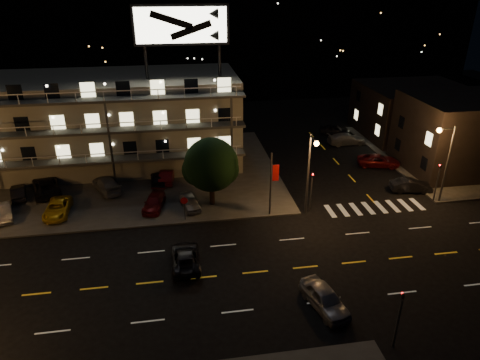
{
  "coord_description": "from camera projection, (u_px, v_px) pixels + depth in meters",
  "views": [
    {
      "loc": [
        -3.35,
        -26.16,
        20.55
      ],
      "look_at": [
        2.08,
        8.0,
        4.12
      ],
      "focal_mm": 32.0,
      "sensor_mm": 36.0,
      "label": 1
    }
  ],
  "objects": [
    {
      "name": "side_bldg_front",
      "position": [
        468.0,
        133.0,
        49.33
      ],
      "size": [
        14.06,
        10.0,
        8.5
      ],
      "color": "black",
      "rests_on": "ground"
    },
    {
      "name": "road_car_west",
      "position": [
        185.0,
        258.0,
        33.52
      ],
      "size": [
        2.21,
        4.76,
        1.32
      ],
      "primitive_type": "imported",
      "rotation": [
        0.0,
        0.0,
        3.14
      ],
      "color": "black",
      "rests_on": "ground"
    },
    {
      "name": "signal_sw",
      "position": [
        399.0,
        314.0,
        25.23
      ],
      "size": [
        0.2,
        0.27,
        4.6
      ],
      "color": "#2D2D30",
      "rests_on": "ground"
    },
    {
      "name": "curb_ne",
      "position": [
        440.0,
        154.0,
        54.69
      ],
      "size": [
        16.0,
        24.0,
        0.15
      ],
      "primitive_type": "cube",
      "color": "#373734",
      "rests_on": "ground"
    },
    {
      "name": "lot_car_6",
      "position": [
        46.0,
        186.0,
        44.49
      ],
      "size": [
        4.08,
        5.96,
        1.51
      ],
      "primitive_type": "imported",
      "rotation": [
        0.0,
        0.0,
        3.46
      ],
      "color": "black",
      "rests_on": "curb_nw"
    },
    {
      "name": "lot_car_1",
      "position": [
        4.0,
        212.0,
        39.79
      ],
      "size": [
        2.53,
        3.94,
        1.23
      ],
      "primitive_type": "imported",
      "rotation": [
        0.0,
        0.0,
        0.36
      ],
      "color": "gray",
      "rests_on": "curb_nw"
    },
    {
      "name": "lot_car_8",
      "position": [
        158.0,
        178.0,
        46.53
      ],
      "size": [
        1.72,
        3.92,
        1.31
      ],
      "primitive_type": "imported",
      "rotation": [
        0.0,
        0.0,
        3.19
      ],
      "color": "black",
      "rests_on": "curb_nw"
    },
    {
      "name": "streetlight_nc",
      "position": [
        310.0,
        167.0,
        38.79
      ],
      "size": [
        0.44,
        1.92,
        8.0
      ],
      "color": "#2D2D30",
      "rests_on": "ground"
    },
    {
      "name": "motel",
      "position": [
        118.0,
        120.0,
        50.23
      ],
      "size": [
        28.0,
        13.8,
        18.1
      ],
      "color": "gray",
      "rests_on": "ground"
    },
    {
      "name": "signal_nw",
      "position": [
        311.0,
        188.0,
        40.39
      ],
      "size": [
        0.2,
        0.27,
        4.6
      ],
      "color": "#2D2D30",
      "rests_on": "ground"
    },
    {
      "name": "lot_car_5",
      "position": [
        18.0,
        192.0,
        43.47
      ],
      "size": [
        2.37,
        4.0,
        1.24
      ],
      "primitive_type": "imported",
      "rotation": [
        0.0,
        0.0,
        3.44
      ],
      "color": "black",
      "rests_on": "curb_nw"
    },
    {
      "name": "lot_car_7",
      "position": [
        107.0,
        185.0,
        44.85
      ],
      "size": [
        3.94,
        5.38,
        1.45
      ],
      "primitive_type": "imported",
      "rotation": [
        0.0,
        0.0,
        3.58
      ],
      "color": "gray",
      "rests_on": "curb_nw"
    },
    {
      "name": "signal_ne",
      "position": [
        438.0,
        178.0,
        42.23
      ],
      "size": [
        0.27,
        0.2,
        4.6
      ],
      "color": "#2D2D30",
      "rests_on": "ground"
    },
    {
      "name": "lot_car_9",
      "position": [
        167.0,
        176.0,
        46.97
      ],
      "size": [
        1.88,
        4.25,
        1.36
      ],
      "primitive_type": "imported",
      "rotation": [
        0.0,
        0.0,
        3.03
      ],
      "color": "#5B0D10",
      "rests_on": "curb_nw"
    },
    {
      "name": "ground",
      "position": [
        230.0,
        275.0,
        32.63
      ],
      "size": [
        140.0,
        140.0,
        0.0
      ],
      "primitive_type": "plane",
      "color": "black",
      "rests_on": "ground"
    },
    {
      "name": "lot_car_4",
      "position": [
        190.0,
        202.0,
        41.59
      ],
      "size": [
        2.23,
        3.95,
        1.27
      ],
      "primitive_type": "imported",
      "rotation": [
        0.0,
        0.0,
        0.21
      ],
      "color": "gray",
      "rests_on": "curb_nw"
    },
    {
      "name": "side_car_0",
      "position": [
        411.0,
        186.0,
        45.02
      ],
      "size": [
        4.45,
        2.23,
        1.4
      ],
      "primitive_type": "imported",
      "rotation": [
        0.0,
        0.0,
        1.39
      ],
      "color": "black",
      "rests_on": "ground"
    },
    {
      "name": "road_car_east",
      "position": [
        325.0,
        298.0,
        29.12
      ],
      "size": [
        2.82,
        4.78,
        1.53
      ],
      "primitive_type": "imported",
      "rotation": [
        0.0,
        0.0,
        0.24
      ],
      "color": "gray",
      "rests_on": "ground"
    },
    {
      "name": "banner_north",
      "position": [
        272.0,
        183.0,
        39.38
      ],
      "size": [
        0.83,
        0.16,
        6.4
      ],
      "color": "#2D2D30",
      "rests_on": "ground"
    },
    {
      "name": "side_car_2",
      "position": [
        347.0,
        139.0,
        57.86
      ],
      "size": [
        5.2,
        2.16,
        1.5
      ],
      "primitive_type": "imported",
      "rotation": [
        0.0,
        0.0,
        1.58
      ],
      "color": "gray",
      "rests_on": "ground"
    },
    {
      "name": "side_bldg_back",
      "position": [
        413.0,
        111.0,
        60.36
      ],
      "size": [
        14.06,
        12.0,
        7.0
      ],
      "color": "black",
      "rests_on": "ground"
    },
    {
      "name": "lot_car_3",
      "position": [
        154.0,
        202.0,
        41.57
      ],
      "size": [
        2.53,
        4.46,
        1.22
      ],
      "primitive_type": "imported",
      "rotation": [
        0.0,
        0.0,
        -0.21
      ],
      "color": "#5B0D10",
      "rests_on": "curb_nw"
    },
    {
      "name": "stop_sign",
      "position": [
        184.0,
        205.0,
        39.12
      ],
      "size": [
        0.91,
        0.11,
        2.61
      ],
      "color": "#2D2D30",
      "rests_on": "ground"
    },
    {
      "name": "streetlight_ne",
      "position": [
        445.0,
        157.0,
        41.05
      ],
      "size": [
        1.92,
        0.44,
        8.0
      ],
      "color": "#2D2D30",
      "rests_on": "ground"
    },
    {
      "name": "hill_backdrop",
      "position": [
        156.0,
        25.0,
        88.19
      ],
      "size": [
        120.0,
        25.0,
        24.0
      ],
      "color": "black",
      "rests_on": "ground"
    },
    {
      "name": "side_car_3",
      "position": [
        335.0,
        130.0,
        61.28
      ],
      "size": [
        4.72,
        3.28,
        1.49
      ],
      "primitive_type": "imported",
      "rotation": [
        0.0,
        0.0,
        1.19
      ],
      "color": "black",
      "rests_on": "ground"
    },
    {
      "name": "side_car_1",
      "position": [
        379.0,
        161.0,
        51.17
      ],
      "size": [
        5.38,
        3.58,
        1.37
      ],
      "primitive_type": "imported",
      "rotation": [
        0.0,
        0.0,
        1.28
      ],
      "color": "#5B0D10",
      "rests_on": "ground"
    },
    {
      "name": "lot_car_2",
      "position": [
        57.0,
        208.0,
        40.44
      ],
      "size": [
        2.13,
        4.55,
        1.26
      ],
      "primitive_type": "imported",
      "rotation": [
        0.0,
        0.0,
        0.01
      ],
      "color": "gold",
      "rests_on": "curb_nw"
    },
    {
      "name": "tree",
      "position": [
        211.0,
        166.0,
        40.83
      ],
      "size": [
        5.44,
        5.24,
        6.85
      ],
      "color": "black",
      "rests_on": "curb_nw"
    },
    {
      "name": "curb_nw",
      "position": [
        84.0,
        177.0,
        48.46
      ],
      "size": [
        44.0,
        24.0,
        0.15
      ],
      "primitive_type": "cube",
      "color": "#373734",
      "rests_on": "ground"
    }
  ]
}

